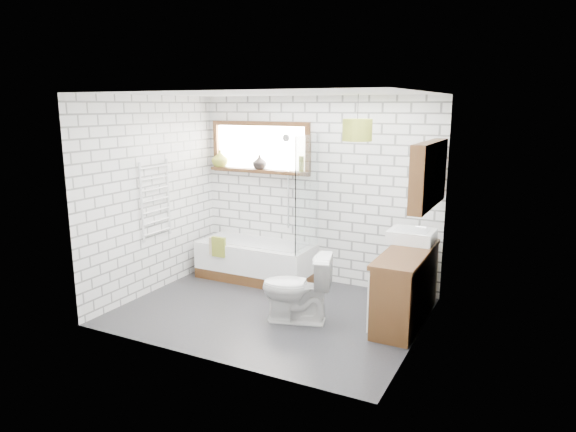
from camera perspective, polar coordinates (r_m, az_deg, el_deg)
The scene contains 22 objects.
floor at distance 6.15m, azimuth -1.96°, elevation -10.58°, with size 3.40×2.60×0.01m, color #242428.
ceiling at distance 5.67m, azimuth -2.14°, elevation 13.50°, with size 3.40×2.60×0.01m, color white.
wall_back at distance 6.94m, azimuth 3.16°, elevation 2.84°, with size 3.40×0.01×2.50m, color white.
wall_front at distance 4.71m, azimuth -9.72°, elevation -1.80°, with size 3.40×0.01×2.50m, color white.
wall_left at distance 6.76m, azimuth -14.83°, elevation 2.20°, with size 0.01×2.60×2.50m, color white.
wall_right at distance 5.20m, azimuth 14.67°, elevation -0.71°, with size 0.01×2.60×2.50m, color white.
window at distance 7.21m, azimuth -3.19°, elevation 7.60°, with size 1.52×0.16×0.68m, color #3B2210.
towel_radiator at distance 6.74m, azimuth -14.52°, elevation 1.76°, with size 0.06×0.52×1.00m, color white.
mirror_cabinet at distance 5.72m, azimuth 15.34°, elevation 4.49°, with size 0.16×1.20×0.70m, color #3B2210.
shower_riser at distance 7.05m, azimuth 0.04°, elevation 3.83°, with size 0.02×0.02×1.30m, color silver.
bathtub at distance 7.18m, azimuth -3.54°, elevation -4.97°, with size 1.60×0.71×0.52m, color white.
shower_screen at distance 6.60m, azimuth 2.21°, elevation 2.52°, with size 0.02×0.72×1.50m, color white.
towel_green at distance 7.03m, azimuth -7.70°, elevation -3.42°, with size 0.20×0.05×0.27m, color olive.
towel_beige at distance 7.05m, azimuth -8.05°, elevation -3.37°, with size 0.19×0.05×0.24m, color #C1B486.
vanity at distance 5.91m, azimuth 12.98°, elevation -7.64°, with size 0.45×1.40×0.80m, color #3B2210.
basin at distance 6.18m, azimuth 13.60°, elevation -2.18°, with size 0.51×0.45×0.15m, color white.
tap at distance 6.13m, azimuth 15.07°, elevation -1.90°, with size 0.03×0.03×0.14m, color silver.
toilet at distance 5.75m, azimuth 0.94°, elevation -7.99°, with size 0.77×0.44×0.79m, color white.
vase_olive at distance 7.55m, azimuth -7.59°, elevation 6.20°, with size 0.23×0.23×0.24m, color olive.
vase_dark at distance 7.20m, azimuth -3.19°, elevation 5.84°, with size 0.19×0.19×0.20m, color black.
bottle at distance 6.90m, azimuth 1.41°, elevation 5.63°, with size 0.07×0.07×0.21m, color olive.
pendant at distance 5.99m, azimuth 7.71°, elevation 9.45°, with size 0.34×0.34×0.25m, color olive.
Camera 1 is at (2.74, -4.97, 2.37)m, focal length 32.00 mm.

